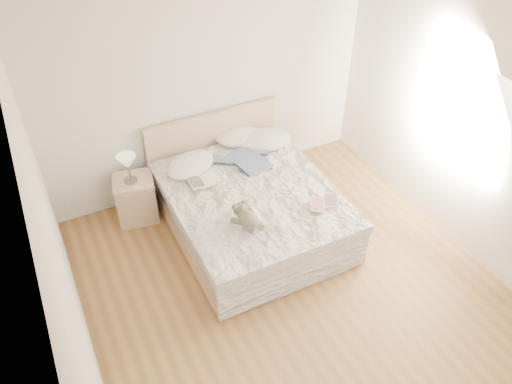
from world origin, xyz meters
TOP-DOWN VIEW (x-y plane):
  - floor at (0.00, 0.00)m, footprint 4.00×4.50m
  - ceiling at (0.00, 0.00)m, footprint 4.00×4.50m
  - wall_back at (0.00, 2.25)m, footprint 4.00×0.02m
  - wall_left at (-2.00, 0.00)m, footprint 0.02×4.50m
  - wall_right at (2.00, 0.00)m, footprint 0.02×4.50m
  - window at (1.99, 0.30)m, footprint 0.02×1.30m
  - bed at (0.00, 1.19)m, footprint 1.72×2.14m
  - nightstand at (-1.10, 1.93)m, footprint 0.52×0.48m
  - table_lamp at (-1.12, 1.92)m, footprint 0.23×0.23m
  - pillow_left at (-0.44, 1.81)m, footprint 0.74×0.65m
  - pillow_middle at (0.32, 2.08)m, footprint 0.77×0.68m
  - pillow_right at (0.56, 1.89)m, footprint 0.75×0.60m
  - blouse at (0.20, 1.59)m, footprint 0.63×0.66m
  - photo_book at (-0.42, 1.47)m, footprint 0.34×0.24m
  - childrens_book at (0.58, 0.56)m, footprint 0.40×0.37m
  - teddy_bear at (-0.29, 0.59)m, footprint 0.31×0.39m

SIDE VIEW (x-z plane):
  - floor at x=0.00m, z-range 0.00..0.00m
  - nightstand at x=-1.10m, z-range 0.00..0.56m
  - bed at x=0.00m, z-range -0.19..0.81m
  - blouse at x=0.20m, z-range 0.62..0.64m
  - photo_book at x=-0.42m, z-range 0.62..0.64m
  - childrens_book at x=0.58m, z-range 0.62..0.64m
  - pillow_left at x=-0.44m, z-range 0.55..0.73m
  - pillow_middle at x=0.32m, z-range 0.54..0.74m
  - pillow_right at x=0.56m, z-range 0.54..0.74m
  - teddy_bear at x=-0.29m, z-range 0.56..0.74m
  - table_lamp at x=-1.12m, z-range 0.63..0.98m
  - wall_back at x=0.00m, z-range 0.00..2.70m
  - wall_left at x=-2.00m, z-range 0.00..2.70m
  - wall_right at x=2.00m, z-range 0.00..2.70m
  - window at x=1.99m, z-range 0.90..2.00m
  - ceiling at x=0.00m, z-range 2.70..2.70m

